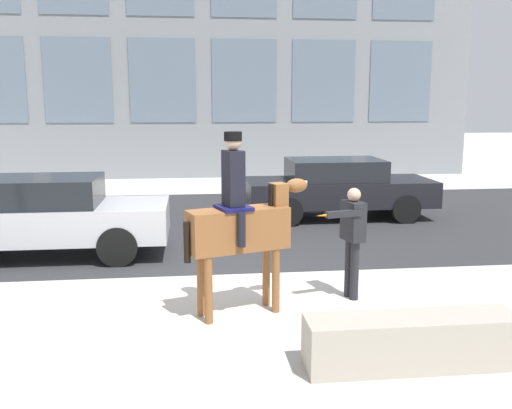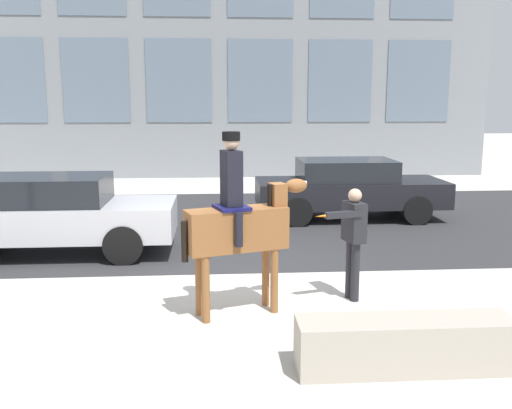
# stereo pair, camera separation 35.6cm
# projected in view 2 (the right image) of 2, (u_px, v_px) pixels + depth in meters

# --- Properties ---
(ground_plane) EXTENTS (80.00, 80.00, 0.00)m
(ground_plane) POSITION_uv_depth(u_px,v_px,m) (229.00, 283.00, 9.30)
(ground_plane) COLOR beige
(road_surface) EXTENTS (20.68, 8.50, 0.01)m
(road_surface) POSITION_uv_depth(u_px,v_px,m) (224.00, 222.00, 13.96)
(road_surface) COLOR #2D2D30
(road_surface) RESTS_ON ground_plane
(mounted_horse_lead) EXTENTS (1.78, 0.85, 2.54)m
(mounted_horse_lead) POSITION_uv_depth(u_px,v_px,m) (239.00, 223.00, 7.79)
(mounted_horse_lead) COLOR brown
(mounted_horse_lead) RESTS_ON ground_plane
(pedestrian_bystander) EXTENTS (0.81, 0.60, 1.68)m
(pedestrian_bystander) POSITION_uv_depth(u_px,v_px,m) (353.00, 235.00, 8.39)
(pedestrian_bystander) COLOR #232328
(pedestrian_bystander) RESTS_ON ground_plane
(street_car_near_lane) EXTENTS (4.61, 1.79, 1.53)m
(street_car_near_lane) POSITION_uv_depth(u_px,v_px,m) (52.00, 213.00, 10.91)
(street_car_near_lane) COLOR #B7B7BC
(street_car_near_lane) RESTS_ON ground_plane
(street_car_far_lane) EXTENTS (4.65, 1.89, 1.49)m
(street_car_far_lane) POSITION_uv_depth(u_px,v_px,m) (349.00, 187.00, 14.25)
(street_car_far_lane) COLOR black
(street_car_far_lane) RESTS_ON ground_plane
(planter_ledge) EXTENTS (2.41, 0.56, 0.59)m
(planter_ledge) POSITION_uv_depth(u_px,v_px,m) (405.00, 344.00, 6.29)
(planter_ledge) COLOR #ADA393
(planter_ledge) RESTS_ON ground_plane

